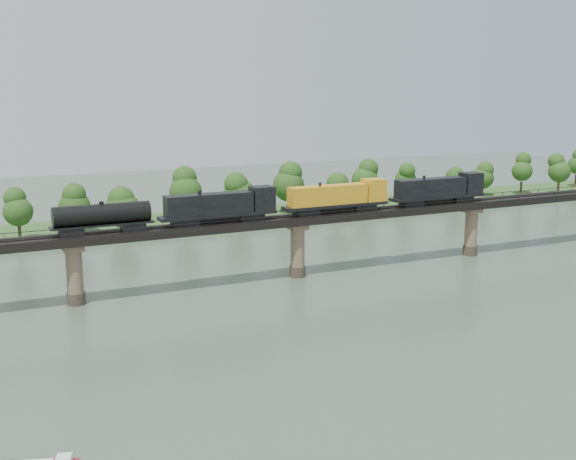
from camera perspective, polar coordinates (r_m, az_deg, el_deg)
name	(u,v)px	position (r m, az deg, el deg)	size (l,w,h in m)	color
ground	(385,325)	(109.27, 7.68, -7.46)	(400.00, 400.00, 0.00)	#3A4A3C
far_bank	(203,221)	(183.87, -6.73, 0.72)	(300.00, 24.00, 1.60)	#294D1E
bridge	(298,248)	(132.92, 0.76, -1.42)	(236.00, 30.00, 11.50)	#473A2D
bridge_superstructure	(298,214)	(131.62, 0.77, 1.26)	(220.00, 4.90, 0.75)	black
far_treeline	(176,194)	(175.89, -8.87, 2.81)	(289.06, 17.54, 13.60)	#382619
freight_train	(299,200)	(131.33, 0.90, 2.35)	(84.92, 3.31, 5.85)	black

